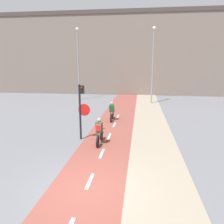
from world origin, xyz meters
TOP-DOWN VIEW (x-y plane):
  - ground_plane at (0.00, 0.00)m, footprint 120.00×120.00m
  - bike_lane at (0.00, 0.00)m, footprint 2.65×60.00m
  - sidewalk_strip at (2.52, 0.00)m, footprint 2.40×60.00m
  - building_row_background at (0.00, 25.15)m, footprint 60.00×5.20m
  - traffic_light_pole at (-1.45, 4.90)m, footprint 0.67×0.25m
  - street_lamp_far at (-5.33, 18.03)m, footprint 0.36×0.36m
  - street_lamp_sidewalk at (2.92, 16.58)m, footprint 0.36×0.36m
  - cyclist_near at (-0.35, 4.27)m, footprint 0.46×1.70m
  - cyclist_far at (-0.33, 9.18)m, footprint 0.46×1.66m

SIDE VIEW (x-z plane):
  - ground_plane at x=0.00m, z-range 0.00..0.00m
  - bike_lane at x=0.00m, z-range 0.00..0.02m
  - sidewalk_strip at x=2.52m, z-range 0.00..0.05m
  - cyclist_far at x=-0.33m, z-range -0.06..1.37m
  - cyclist_near at x=-0.35m, z-range -0.02..1.41m
  - traffic_light_pole at x=-1.45m, z-range 0.37..3.47m
  - street_lamp_sidewalk at x=2.92m, z-range 0.78..8.53m
  - street_lamp_far at x=-5.33m, z-range 0.79..8.80m
  - building_row_background at x=0.00m, z-range 0.01..10.82m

